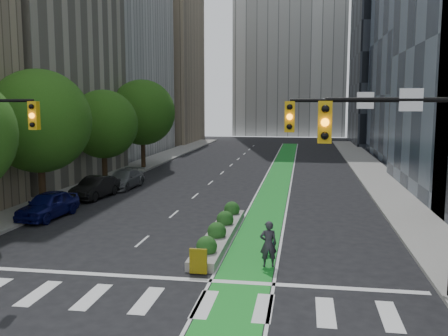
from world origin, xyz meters
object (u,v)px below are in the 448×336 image
(median_planter, at_px, (220,232))
(parked_car_left_far, at_px, (124,179))
(cyclist, at_px, (268,244))
(parked_car_left_near, at_px, (48,205))
(bicycle, at_px, (270,243))
(parked_car_left_mid, at_px, (95,187))

(median_planter, relative_size, parked_car_left_far, 2.07)
(cyclist, relative_size, parked_car_left_near, 0.42)
(bicycle, height_order, parked_car_left_near, parked_car_left_near)
(median_planter, height_order, parked_car_left_mid, parked_car_left_mid)
(median_planter, bearing_deg, bicycle, -35.80)
(bicycle, distance_m, parked_car_left_far, 19.67)
(cyclist, height_order, parked_car_left_near, cyclist)
(median_planter, height_order, parked_car_left_near, parked_car_left_near)
(cyclist, height_order, parked_car_left_mid, cyclist)
(parked_car_left_mid, xyz_separation_m, parked_car_left_far, (0.52, 4.21, -0.04))
(parked_car_left_near, xyz_separation_m, parked_car_left_far, (0.74, 10.42, -0.07))
(parked_car_left_near, height_order, parked_car_left_far, parked_car_left_near)
(median_planter, bearing_deg, parked_car_left_mid, 139.13)
(parked_car_left_near, height_order, parked_car_left_mid, parked_car_left_near)
(cyclist, bearing_deg, median_planter, -66.15)
(bicycle, height_order, parked_car_left_mid, parked_car_left_mid)
(median_planter, relative_size, parked_car_left_mid, 2.23)
(cyclist, bearing_deg, parked_car_left_mid, -55.23)
(bicycle, distance_m, parked_car_left_mid, 17.05)
(cyclist, relative_size, parked_car_left_far, 0.39)
(bicycle, bearing_deg, median_planter, 153.47)
(bicycle, relative_size, parked_car_left_far, 0.35)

